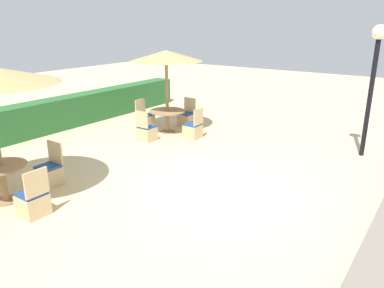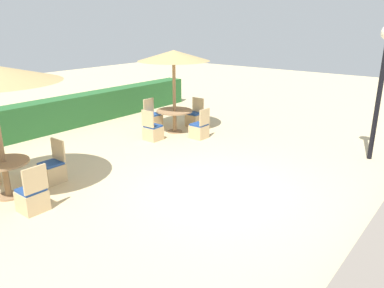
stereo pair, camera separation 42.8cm
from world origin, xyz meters
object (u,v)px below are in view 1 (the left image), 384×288
Objects in this scene: patio_chair_back_left_east at (50,173)px; patio_chair_back_right_north at (145,120)px; lamp_post at (375,65)px; patio_chair_back_left_south at (33,202)px; round_table_back_right at (167,115)px; parasol_back_right at (166,56)px; round_table_back_left at (2,174)px; patio_chair_back_right_west at (147,132)px; patio_chair_back_right_east at (187,118)px; patio_chair_back_right_south at (193,130)px.

patio_chair_back_right_north is at bearing -72.94° from patio_chair_back_left_east.
lamp_post reaches higher than patio_chair_back_left_south.
patio_chair_back_right_north is at bearing 88.20° from round_table_back_right.
parasol_back_right reaches higher than round_table_back_right.
round_table_back_left reaches higher than round_table_back_right.
patio_chair_back_right_west is 0.96× the size of round_table_back_left.
lamp_post reaches higher than patio_chair_back_right_north.
patio_chair_back_right_north is 1.00× the size of patio_chair_back_left_south.
patio_chair_back_right_east is at bearing 133.08° from patio_chair_back_right_north.
round_table_back_right is at bearing 90.00° from parasol_back_right.
patio_chair_back_right_east and patio_chair_back_right_west have the same top height.
patio_chair_back_right_north is (-0.96, 1.02, 0.00)m from patio_chair_back_right_east.
parasol_back_right is 2.34m from patio_chair_back_right_north.
patio_chair_back_right_east is 6.75m from patio_chair_back_left_south.
patio_chair_back_left_south is at bearing 22.66° from patio_chair_back_right_north.
lamp_post reaches higher than patio_chair_back_right_south.
patio_chair_back_left_south is at bearing 133.08° from patio_chair_back_left_east.
parasol_back_right is 2.76× the size of patio_chair_back_right_west.
patio_chair_back_right_west is at bearing 16.20° from patio_chair_back_left_south.
round_table_back_right is 1.22× the size of patio_chair_back_right_south.
patio_chair_back_right_east reaches higher than round_table_back_right.
patio_chair_back_right_south and patio_chair_back_right_west have the same top height.
patio_chair_back_left_south is at bearing -73.80° from patio_chair_back_right_west.
patio_chair_back_left_east is at bearing 139.08° from lamp_post.
lamp_post is at bearing -177.03° from patio_chair_back_right_east.
patio_chair_back_left_east is at bearing 172.80° from patio_chair_back_right_south.
patio_chair_back_right_west is at bearing 112.90° from lamp_post.
parasol_back_right is at bearing 13.76° from patio_chair_back_left_south.
lamp_post is at bearing 100.74° from patio_chair_back_right_north.
patio_chair_back_right_east is at bearing -2.15° from round_table_back_right.
patio_chair_back_left_east is (-4.63, -0.45, -0.31)m from round_table_back_right.
patio_chair_back_right_west is 4.60m from round_table_back_left.
patio_chair_back_right_west is 4.76m from patio_chair_back_left_south.
patio_chair_back_left_east is (-4.59, 0.58, 0.00)m from patio_chair_back_right_south.
patio_chair_back_left_south reaches higher than round_table_back_right.
patio_chair_back_left_east is (-4.66, -1.43, 0.00)m from patio_chair_back_right_north.
patio_chair_back_right_north is (0.08, 2.01, 0.00)m from patio_chair_back_right_south.
patio_chair_back_right_north is 0.96× the size of round_table_back_left.
patio_chair_back_right_north is at bearing 22.66° from patio_chair_back_left_south.
parasol_back_right is (-1.27, 5.57, 0.03)m from lamp_post.
patio_chair_back_right_east is 5.63m from patio_chair_back_left_east.
parasol_back_right is 6.17m from patio_chair_back_left_south.
round_table_back_left is (-5.66, -1.40, 0.31)m from patio_chair_back_right_north.
lamp_post is 3.57× the size of patio_chair_back_left_east.
patio_chair_back_right_south is 0.96× the size of round_table_back_left.
parasol_back_right is at bearing 88.20° from patio_chair_back_right_north.
round_table_back_left is (-4.57, -0.37, 0.31)m from patio_chair_back_right_west.
lamp_post reaches higher than patio_chair_back_right_east.
patio_chair_back_right_south is 2.01m from patio_chair_back_right_north.
round_table_back_left is at bearing 90.01° from patio_chair_back_left_south.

